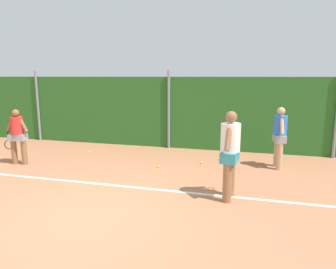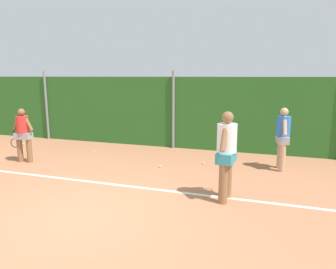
{
  "view_description": "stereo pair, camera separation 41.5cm",
  "coord_description": "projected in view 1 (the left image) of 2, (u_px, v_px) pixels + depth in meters",
  "views": [
    {
      "loc": [
        2.86,
        -4.89,
        2.64
      ],
      "look_at": [
        0.79,
        2.86,
        1.11
      ],
      "focal_mm": 32.93,
      "sensor_mm": 36.0,
      "label": 1
    },
    {
      "loc": [
        3.26,
        -4.77,
        2.64
      ],
      "look_at": [
        0.79,
        2.86,
        1.11
      ],
      "focal_mm": 32.93,
      "sensor_mm": 36.0,
      "label": 2
    }
  ],
  "objects": [
    {
      "name": "court_baseline_paint",
      "position": [
        124.0,
        186.0,
        7.47
      ],
      "size": [
        14.09,
        0.1,
        0.01
      ],
      "primitive_type": "cube",
      "color": "white",
      "rests_on": "ground_plane"
    },
    {
      "name": "tennis_ball_2",
      "position": [
        159.0,
        166.0,
        9.02
      ],
      "size": [
        0.07,
        0.07,
        0.07
      ],
      "primitive_type": "sphere",
      "color": "#CCDB33",
      "rests_on": "ground_plane"
    },
    {
      "name": "tennis_ball_3",
      "position": [
        219.0,
        159.0,
        9.8
      ],
      "size": [
        0.07,
        0.07,
        0.07
      ],
      "primitive_type": "sphere",
      "color": "#CCDB33",
      "rests_on": "ground_plane"
    },
    {
      "name": "fence_post_left",
      "position": [
        38.0,
        106.0,
        12.63
      ],
      "size": [
        0.1,
        0.1,
        2.84
      ],
      "primitive_type": "cylinder",
      "color": "gray",
      "rests_on": "ground_plane"
    },
    {
      "name": "tennis_ball_4",
      "position": [
        89.0,
        152.0,
        10.69
      ],
      "size": [
        0.07,
        0.07,
        0.07
      ],
      "primitive_type": "sphere",
      "color": "#CCDB33",
      "rests_on": "ground_plane"
    },
    {
      "name": "fence_post_center",
      "position": [
        169.0,
        110.0,
        11.22
      ],
      "size": [
        0.1,
        0.1,
        2.84
      ],
      "primitive_type": "cylinder",
      "color": "gray",
      "rests_on": "ground_plane"
    },
    {
      "name": "tennis_ball_6",
      "position": [
        201.0,
        163.0,
        9.42
      ],
      "size": [
        0.07,
        0.07,
        0.07
      ],
      "primitive_type": "sphere",
      "color": "#CCDB33",
      "rests_on": "ground_plane"
    },
    {
      "name": "player_backcourt_far",
      "position": [
        280.0,
        134.0,
        8.8
      ],
      "size": [
        0.38,
        0.74,
        1.78
      ],
      "rotation": [
        0.0,
        0.0,
        1.69
      ],
      "color": "tan",
      "rests_on": "ground_plane"
    },
    {
      "name": "tennis_ball_5",
      "position": [
        15.0,
        145.0,
        11.73
      ],
      "size": [
        0.07,
        0.07,
        0.07
      ],
      "primitive_type": "sphere",
      "color": "#CCDB33",
      "rests_on": "ground_plane"
    },
    {
      "name": "hedge_fence_backdrop",
      "position": [
        170.0,
        113.0,
        11.41
      ],
      "size": [
        19.28,
        0.25,
        2.61
      ],
      "primitive_type": "cube",
      "color": "#286023",
      "rests_on": "ground_plane"
    },
    {
      "name": "player_midcourt",
      "position": [
        17.0,
        134.0,
        9.22
      ],
      "size": [
        0.77,
        0.36,
        1.67
      ],
      "rotation": [
        0.0,
        0.0,
        3.27
      ],
      "color": "#8C603D",
      "rests_on": "ground_plane"
    },
    {
      "name": "ground_plane",
      "position": [
        126.0,
        185.0,
        7.56
      ],
      "size": [
        29.65,
        29.65,
        0.0
      ],
      "primitive_type": "plane",
      "color": "#B2704C"
    },
    {
      "name": "player_foreground_near",
      "position": [
        230.0,
        151.0,
        6.54
      ],
      "size": [
        0.41,
        0.87,
        1.93
      ],
      "rotation": [
        0.0,
        0.0,
        1.45
      ],
      "color": "#8C603D",
      "rests_on": "ground_plane"
    }
  ]
}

